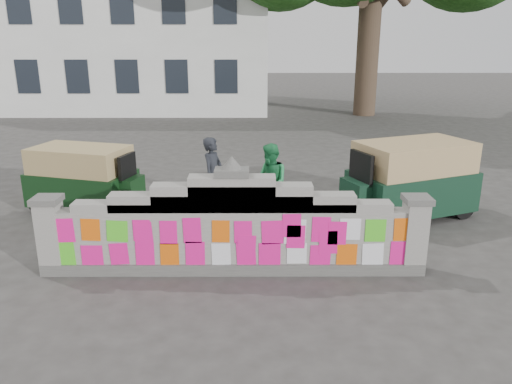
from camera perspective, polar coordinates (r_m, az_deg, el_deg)
ground at (r=8.60m, az=-2.61°, el=-9.01°), size 100.00×100.00×0.00m
parapet_wall at (r=8.29m, az=-2.68°, el=-4.38°), size 6.48×0.44×2.01m
building at (r=30.59m, az=-14.77°, el=17.10°), size 16.00×10.00×8.90m
cyclist_bike at (r=10.53m, az=-4.84°, el=-1.22°), size 1.92×1.28×0.96m
cyclist_rider at (r=10.43m, az=-4.89°, el=0.51°), size 0.58×0.69×1.62m
pedestrian at (r=10.71m, az=1.67°, el=1.13°), size 0.90×0.99×1.66m
rickshaw_left at (r=11.97m, az=-19.01°, el=1.56°), size 2.73×1.79×1.46m
rickshaw_right at (r=11.34m, az=17.14°, el=1.46°), size 3.10×2.28×1.67m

